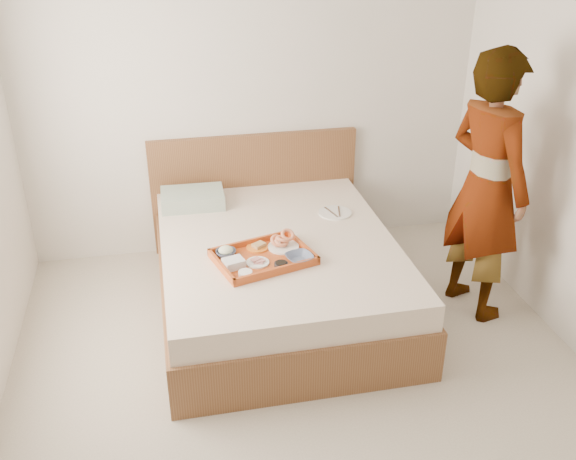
# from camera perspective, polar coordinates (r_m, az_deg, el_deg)

# --- Properties ---
(ground) EXTENTS (3.50, 4.00, 0.01)m
(ground) POSITION_cam_1_polar(r_m,az_deg,el_deg) (3.83, 2.11, -14.89)
(ground) COLOR beige
(ground) RESTS_ON ground
(wall_back) EXTENTS (3.50, 0.01, 2.60)m
(wall_back) POSITION_cam_1_polar(r_m,az_deg,el_deg) (4.97, -3.26, 12.36)
(wall_back) COLOR silver
(wall_back) RESTS_ON ground
(bed) EXTENTS (1.65, 2.00, 0.53)m
(bed) POSITION_cam_1_polar(r_m,az_deg,el_deg) (4.46, -0.89, -3.89)
(bed) COLOR brown
(bed) RESTS_ON ground
(headboard) EXTENTS (1.65, 0.06, 0.95)m
(headboard) POSITION_cam_1_polar(r_m,az_deg,el_deg) (5.22, -2.97, 3.49)
(headboard) COLOR brown
(headboard) RESTS_ON ground
(pillow) EXTENTS (0.47, 0.33, 0.11)m
(pillow) POSITION_cam_1_polar(r_m,az_deg,el_deg) (4.86, -8.46, 2.79)
(pillow) COLOR #A5B2A3
(pillow) RESTS_ON bed
(tray) EXTENTS (0.68, 0.57, 0.05)m
(tray) POSITION_cam_1_polar(r_m,az_deg,el_deg) (4.08, -2.21, -2.37)
(tray) COLOR #C7511A
(tray) RESTS_ON bed
(prawn_plate) EXTENTS (0.25, 0.25, 0.01)m
(prawn_plate) POSITION_cam_1_polar(r_m,az_deg,el_deg) (4.20, -0.40, -1.49)
(prawn_plate) COLOR white
(prawn_plate) RESTS_ON tray
(navy_bowl_big) EXTENTS (0.21, 0.21, 0.04)m
(navy_bowl_big) POSITION_cam_1_polar(r_m,az_deg,el_deg) (4.04, 1.01, -2.48)
(navy_bowl_big) COLOR #1D2D4B
(navy_bowl_big) RESTS_ON tray
(sauce_dish) EXTENTS (0.11, 0.11, 0.03)m
(sauce_dish) POSITION_cam_1_polar(r_m,az_deg,el_deg) (3.97, -0.62, -3.13)
(sauce_dish) COLOR black
(sauce_dish) RESTS_ON tray
(meat_plate) EXTENTS (0.18, 0.18, 0.01)m
(meat_plate) POSITION_cam_1_polar(r_m,az_deg,el_deg) (4.03, -2.71, -2.90)
(meat_plate) COLOR white
(meat_plate) RESTS_ON tray
(bread_plate) EXTENTS (0.18, 0.18, 0.01)m
(bread_plate) POSITION_cam_1_polar(r_m,az_deg,el_deg) (4.20, -2.73, -1.57)
(bread_plate) COLOR orange
(bread_plate) RESTS_ON tray
(salad_bowl) EXTENTS (0.16, 0.16, 0.04)m
(salad_bowl) POSITION_cam_1_polar(r_m,az_deg,el_deg) (4.12, -5.52, -2.06)
(salad_bowl) COLOR #1D2D4B
(salad_bowl) RESTS_ON tray
(plastic_tub) EXTENTS (0.15, 0.13, 0.05)m
(plastic_tub) POSITION_cam_1_polar(r_m,az_deg,el_deg) (3.99, -4.84, -2.95)
(plastic_tub) COLOR silver
(plastic_tub) RESTS_ON tray
(cheese_round) EXTENTS (0.11, 0.11, 0.03)m
(cheese_round) POSITION_cam_1_polar(r_m,az_deg,el_deg) (3.90, -3.80, -3.88)
(cheese_round) COLOR white
(cheese_round) RESTS_ON tray
(dinner_plate) EXTENTS (0.25, 0.25, 0.01)m
(dinner_plate) POSITION_cam_1_polar(r_m,az_deg,el_deg) (4.71, 4.19, 1.53)
(dinner_plate) COLOR white
(dinner_plate) RESTS_ON bed
(person) EXTENTS (0.60, 0.76, 1.82)m
(person) POSITION_cam_1_polar(r_m,az_deg,el_deg) (4.38, 17.18, 3.67)
(person) COLOR beige
(person) RESTS_ON ground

